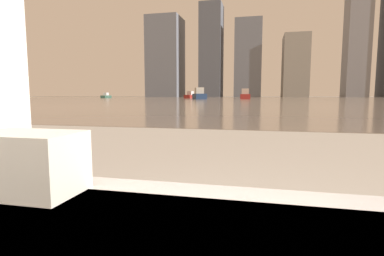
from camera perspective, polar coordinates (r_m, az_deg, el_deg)
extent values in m
cube|color=silver|center=(0.90, -28.39, -9.59)|extent=(0.26, 0.17, 0.04)
cube|color=silver|center=(0.89, -28.53, -7.12)|extent=(0.26, 0.17, 0.04)
cube|color=silver|center=(0.89, -28.66, -4.60)|extent=(0.26, 0.17, 0.04)
cube|color=silver|center=(0.88, -28.80, -2.03)|extent=(0.26, 0.17, 0.04)
cube|color=gray|center=(61.81, 12.70, 5.44)|extent=(180.00, 110.00, 0.01)
cube|color=maroon|center=(59.66, 10.07, 5.92)|extent=(2.26, 5.47, 0.93)
cube|color=#B2A893|center=(59.67, 10.09, 6.89)|extent=(1.49, 2.10, 1.07)
cube|color=#335647|center=(80.07, -16.05, 5.75)|extent=(1.39, 3.70, 0.64)
cube|color=silver|center=(80.07, -16.06, 6.24)|extent=(0.96, 1.40, 0.73)
cube|color=navy|center=(55.95, 1.40, 6.03)|extent=(3.80, 6.04, 1.00)
cube|color=#B2A893|center=(55.95, 1.40, 7.13)|extent=(2.07, 2.50, 1.14)
cube|color=maroon|center=(72.85, -0.32, 6.02)|extent=(2.23, 4.67, 0.78)
cube|color=silver|center=(72.85, -0.32, 6.68)|extent=(1.37, 1.84, 0.90)
cube|color=slate|center=(124.72, -5.05, 13.19)|extent=(12.96, 13.42, 31.50)
cube|color=#4C515B|center=(120.59, 3.70, 14.38)|extent=(8.35, 9.75, 35.44)
cube|color=slate|center=(118.70, 10.68, 12.81)|extent=(9.92, 9.94, 28.84)
cube|color=gray|center=(118.85, 19.03, 11.01)|extent=(8.84, 13.76, 22.38)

